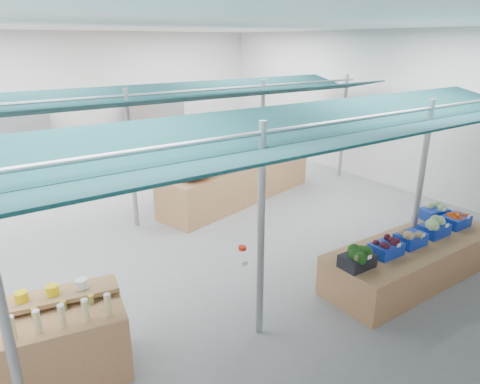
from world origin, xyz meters
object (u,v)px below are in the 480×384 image
Objects in this scene: bottle_shelf at (37,348)px; crate_stack at (425,230)px; vendor_right at (234,153)px; fruit_counter at (239,181)px; veg_counter at (414,260)px; vendor_left at (177,162)px.

bottle_shelf reaches higher than crate_stack.
fruit_counter is at bearing 46.53° from vendor_right.
vendor_right reaches higher than veg_counter.
bottle_shelf is at bearing 23.82° from vendor_right.
vendor_right reaches higher than crate_stack.
vendor_left is at bearing 122.63° from fruit_counter.
bottle_shelf is at bearing 169.73° from veg_counter.
crate_stack is 6.09m from vendor_left.
bottle_shelf is 1.15× the size of vendor_left.
crate_stack is at bearing 85.78° from vendor_right.
vendor_left reaches higher than veg_counter.
veg_counter is 6.06m from vendor_right.
fruit_counter reaches higher than veg_counter.
bottle_shelf reaches higher than fruit_counter.
veg_counter is 0.75× the size of fruit_counter.
bottle_shelf is 3.65× the size of crate_stack.
vendor_left is 1.80m from vendor_right.
bottle_shelf is 1.15× the size of vendor_right.
bottle_shelf is at bearing 176.41° from crate_stack.
vendor_left is (-1.45, 6.02, 0.59)m from veg_counter.
bottle_shelf is at bearing 33.68° from vendor_left.
bottle_shelf is 6.58m from vendor_left.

